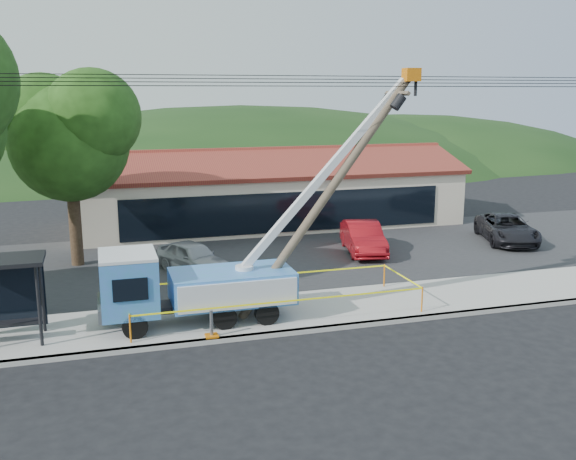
% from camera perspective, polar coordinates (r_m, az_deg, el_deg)
% --- Properties ---
extents(ground, '(120.00, 120.00, 0.00)m').
position_cam_1_polar(ground, '(19.78, 2.13, -11.38)').
color(ground, black).
rests_on(ground, ground).
extents(curb, '(60.00, 0.25, 0.15)m').
position_cam_1_polar(curb, '(21.60, 0.33, -9.07)').
color(curb, '#B0ABA4').
rests_on(curb, ground).
extents(sidewalk, '(60.00, 4.00, 0.15)m').
position_cam_1_polar(sidewalk, '(23.31, -1.04, -7.44)').
color(sidewalk, '#B0ABA4').
rests_on(sidewalk, ground).
extents(parking_lot, '(60.00, 12.00, 0.10)m').
position_cam_1_polar(parking_lot, '(30.76, -5.05, -2.64)').
color(parking_lot, '#28282B').
rests_on(parking_lot, ground).
extents(strip_mall, '(22.50, 8.53, 4.67)m').
position_cam_1_polar(strip_mall, '(38.89, -1.70, 3.29)').
color(strip_mall, beige).
rests_on(strip_mall, ground).
extents(tree_lot, '(6.30, 5.60, 8.94)m').
position_cam_1_polar(tree_lot, '(30.22, -18.93, 8.34)').
color(tree_lot, '#332316').
rests_on(tree_lot, ground).
extents(hill_west, '(78.40, 56.00, 28.00)m').
position_cam_1_polar(hill_west, '(73.16, -23.76, 4.98)').
color(hill_west, black).
rests_on(hill_west, ground).
extents(hill_center, '(89.60, 64.00, 32.00)m').
position_cam_1_polar(hill_center, '(74.30, -4.20, 6.08)').
color(hill_center, black).
rests_on(hill_center, ground).
extents(hill_east, '(72.80, 52.00, 26.00)m').
position_cam_1_polar(hill_east, '(80.96, 9.85, 6.44)').
color(hill_east, black).
rests_on(hill_east, ground).
extents(utility_truck, '(11.24, 3.51, 8.58)m').
position_cam_1_polar(utility_truck, '(22.11, -8.29, -4.57)').
color(utility_truck, black).
rests_on(utility_truck, ground).
extents(leaning_pole, '(6.42, 1.77, 8.52)m').
position_cam_1_polar(leaning_pole, '(22.58, 4.13, 4.08)').
color(leaning_pole, brown).
rests_on(leaning_pole, ground).
extents(caution_tape, '(10.26, 3.24, 0.94)m').
position_cam_1_polar(caution_tape, '(23.13, -1.32, -5.58)').
color(caution_tape, orange).
rests_on(caution_tape, ground).
extents(car_silver, '(3.20, 4.29, 1.36)m').
position_cam_1_polar(car_silver, '(28.74, -8.40, -3.90)').
color(car_silver, '#A2A4A9').
rests_on(car_silver, ground).
extents(car_red, '(2.55, 4.88, 1.53)m').
position_cam_1_polar(car_red, '(32.02, 6.66, -2.17)').
color(car_red, maroon).
rests_on(car_red, ground).
extents(car_dark, '(3.91, 5.67, 1.44)m').
position_cam_1_polar(car_dark, '(36.01, 18.79, -1.14)').
color(car_dark, black).
rests_on(car_dark, ground).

